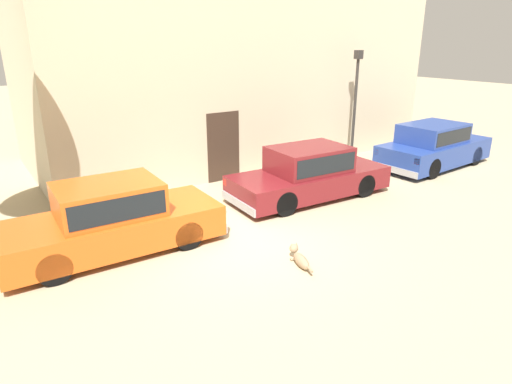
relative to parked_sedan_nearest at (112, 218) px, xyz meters
name	(u,v)px	position (x,y,z in m)	size (l,w,h in m)	color
ground_plane	(236,239)	(2.33, -0.96, -0.72)	(80.00, 80.00, 0.00)	tan
parked_sedan_nearest	(112,218)	(0.00, 0.00, 0.00)	(4.49, 1.83, 1.47)	#D15619
parked_sedan_second	(309,173)	(5.41, 0.18, -0.02)	(4.67, 1.94, 1.43)	maroon
parked_sedan_third	(434,145)	(10.90, 0.12, 0.02)	(4.55, 1.95, 1.49)	navy
apartment_block	(227,26)	(6.37, 5.98, 3.85)	(13.91, 6.28, 9.14)	beige
stray_dog_spotted	(300,258)	(2.75, -2.63, -0.58)	(0.35, 0.95, 0.34)	#997F60
street_lamp	(356,92)	(9.10, 2.13, 1.71)	(0.22, 0.22, 3.79)	#2D2B28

